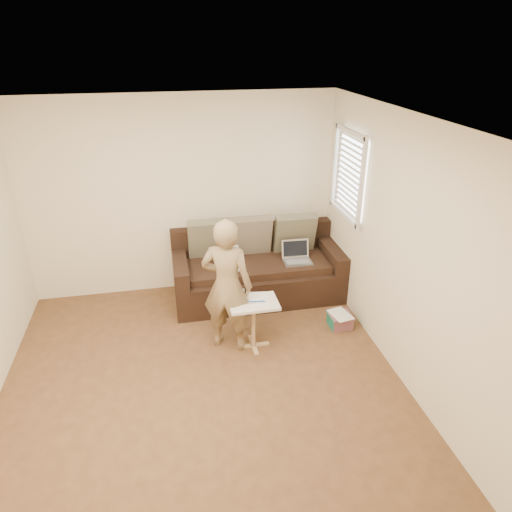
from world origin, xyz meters
name	(u,v)px	position (x,y,z in m)	size (l,w,h in m)	color
floor	(205,395)	(0.00, 0.00, 0.00)	(4.50, 4.50, 0.00)	#52361E
ceiling	(189,126)	(0.00, 0.00, 2.60)	(4.50, 4.50, 0.00)	white
wall_back	(182,197)	(0.00, 2.25, 1.30)	(4.00, 4.00, 0.00)	beige
wall_right	(410,259)	(2.00, 0.00, 1.30)	(4.50, 4.50, 0.00)	beige
window_blinds	(349,174)	(1.95, 1.50, 1.70)	(0.12, 0.88, 1.08)	white
sofa	(258,267)	(0.90, 1.77, 0.42)	(2.20, 0.95, 0.85)	black
pillow_left	(209,238)	(0.30, 2.02, 0.79)	(0.55, 0.14, 0.55)	brown
pillow_mid	(251,236)	(0.85, 2.00, 0.79)	(0.55, 0.14, 0.55)	brown
pillow_right	(295,233)	(1.45, 1.97, 0.79)	(0.55, 0.14, 0.55)	brown
laptop_silver	(298,262)	(1.40, 1.63, 0.52)	(0.36, 0.26, 0.24)	#B7BABC
laptop_white	(231,268)	(0.52, 1.63, 0.52)	(0.33, 0.24, 0.24)	white
person	(227,286)	(0.35, 0.76, 0.77)	(0.56, 0.38, 1.54)	olive
side_table	(253,324)	(0.62, 0.68, 0.29)	(0.54, 0.37, 0.59)	silver
drinking_glass	(241,294)	(0.50, 0.76, 0.65)	(0.07, 0.07, 0.12)	silver
scissors	(257,302)	(0.66, 0.66, 0.60)	(0.18, 0.10, 0.02)	silver
paper_on_table	(259,299)	(0.69, 0.72, 0.59)	(0.21, 0.30, 0.00)	white
striped_box	(340,320)	(1.73, 0.85, 0.09)	(0.27, 0.27, 0.17)	#D41F48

